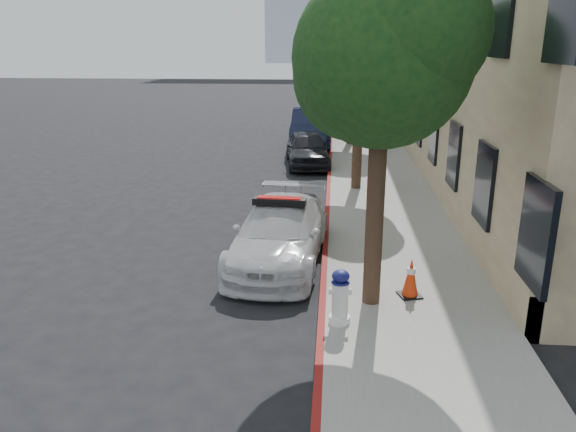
# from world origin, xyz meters

# --- Properties ---
(ground) EXTENTS (120.00, 120.00, 0.00)m
(ground) POSITION_xyz_m (0.00, 0.00, 0.00)
(ground) COLOR black
(ground) RESTS_ON ground
(sidewalk) EXTENTS (3.20, 50.00, 0.15)m
(sidewalk) POSITION_xyz_m (3.60, 10.00, 0.07)
(sidewalk) COLOR gray
(sidewalk) RESTS_ON ground
(curb_strip) EXTENTS (0.12, 50.00, 0.15)m
(curb_strip) POSITION_xyz_m (2.06, 10.00, 0.07)
(curb_strip) COLOR maroon
(curb_strip) RESTS_ON ground
(building) EXTENTS (8.00, 36.00, 10.00)m
(building) POSITION_xyz_m (9.20, 15.00, 5.00)
(building) COLOR tan
(building) RESTS_ON ground
(tree_near) EXTENTS (2.92, 2.82, 5.62)m
(tree_near) POSITION_xyz_m (2.93, -2.01, 4.27)
(tree_near) COLOR black
(tree_near) RESTS_ON sidewalk
(tree_mid) EXTENTS (2.77, 2.64, 5.43)m
(tree_mid) POSITION_xyz_m (2.93, 5.99, 4.16)
(tree_mid) COLOR black
(tree_mid) RESTS_ON sidewalk
(tree_far) EXTENTS (3.10, 3.00, 5.81)m
(tree_far) POSITION_xyz_m (2.93, 13.99, 4.39)
(tree_far) COLOR black
(tree_far) RESTS_ON sidewalk
(police_car) EXTENTS (2.09, 4.51, 1.42)m
(police_car) POSITION_xyz_m (1.10, 0.08, 0.64)
(police_car) COLOR silver
(police_car) RESTS_ON ground
(parked_car_mid) EXTENTS (1.96, 3.93, 1.29)m
(parked_car_mid) POSITION_xyz_m (1.20, 9.82, 0.64)
(parked_car_mid) COLOR black
(parked_car_mid) RESTS_ON ground
(parked_car_far) EXTENTS (1.77, 5.03, 1.66)m
(parked_car_far) POSITION_xyz_m (1.20, 14.22, 0.83)
(parked_car_far) COLOR #151C36
(parked_car_far) RESTS_ON ground
(fire_hydrant) EXTENTS (0.37, 0.35, 0.91)m
(fire_hydrant) POSITION_xyz_m (2.35, -2.82, 0.59)
(fire_hydrant) COLOR silver
(fire_hydrant) RESTS_ON sidewalk
(traffic_cone) EXTENTS (0.46, 0.46, 0.71)m
(traffic_cone) POSITION_xyz_m (3.60, -1.73, 0.50)
(traffic_cone) COLOR black
(traffic_cone) RESTS_ON sidewalk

